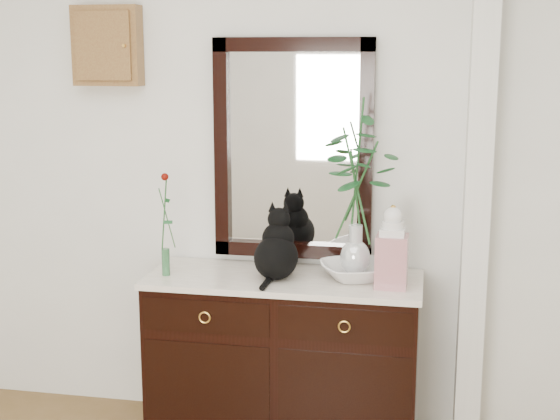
% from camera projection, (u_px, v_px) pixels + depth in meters
% --- Properties ---
extents(wall_back, '(3.60, 0.04, 2.70)m').
position_uv_depth(wall_back, '(274.00, 167.00, 3.93)').
color(wall_back, silver).
rests_on(wall_back, ground).
extents(pilaster, '(0.12, 0.20, 2.70)m').
position_uv_depth(pilaster, '(478.00, 175.00, 3.67)').
color(pilaster, silver).
rests_on(pilaster, ground).
extents(sideboard, '(1.33, 0.52, 0.82)m').
position_uv_depth(sideboard, '(284.00, 350.00, 3.85)').
color(sideboard, black).
rests_on(sideboard, ground).
extents(wall_mirror, '(0.80, 0.06, 1.10)m').
position_uv_depth(wall_mirror, '(293.00, 150.00, 3.89)').
color(wall_mirror, black).
rests_on(wall_mirror, wall_back).
extents(key_cabinet, '(0.35, 0.10, 0.40)m').
position_uv_depth(key_cabinet, '(107.00, 46.00, 3.94)').
color(key_cabinet, brown).
rests_on(key_cabinet, wall_back).
extents(cat, '(0.25, 0.30, 0.34)m').
position_uv_depth(cat, '(276.00, 243.00, 3.72)').
color(cat, black).
rests_on(cat, sideboard).
extents(lotus_bowl, '(0.43, 0.43, 0.08)m').
position_uv_depth(lotus_bowl, '(355.00, 271.00, 3.73)').
color(lotus_bowl, silver).
rests_on(lotus_bowl, sideboard).
extents(vase_branches, '(0.50, 0.50, 0.86)m').
position_uv_depth(vase_branches, '(357.00, 187.00, 3.65)').
color(vase_branches, silver).
rests_on(vase_branches, lotus_bowl).
extents(bud_vase_rose, '(0.07, 0.07, 0.51)m').
position_uv_depth(bud_vase_rose, '(165.00, 224.00, 3.75)').
color(bud_vase_rose, '#336A3F').
rests_on(bud_vase_rose, sideboard).
extents(ginger_jar, '(0.15, 0.15, 0.39)m').
position_uv_depth(ginger_jar, '(392.00, 246.00, 3.57)').
color(ginger_jar, silver).
rests_on(ginger_jar, sideboard).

